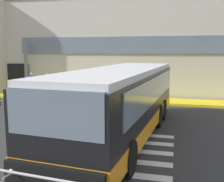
# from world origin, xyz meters

# --- Properties ---
(ground_plane) EXTENTS (80.00, 90.00, 0.02)m
(ground_plane) POSITION_xyz_m (0.00, 0.00, -0.01)
(ground_plane) COLOR #2B2B2D
(ground_plane) RESTS_ON ground
(bay_paint_stripes) EXTENTS (4.40, 3.96, 0.01)m
(bay_paint_stripes) POSITION_xyz_m (2.00, -4.20, 0.00)
(bay_paint_stripes) COLOR silver
(bay_paint_stripes) RESTS_ON ground
(terminal_building) EXTENTS (24.75, 13.80, 7.56)m
(terminal_building) POSITION_xyz_m (-0.69, 11.65, 3.78)
(terminal_building) COLOR beige
(terminal_building) RESTS_ON ground
(boarding_curb) EXTENTS (26.95, 2.00, 0.15)m
(boarding_curb) POSITION_xyz_m (0.00, 4.80, 0.07)
(boarding_curb) COLOR yellow
(boarding_curb) RESTS_ON ground
(entry_support_column) EXTENTS (0.28, 0.28, 3.82)m
(entry_support_column) POSITION_xyz_m (-6.91, 5.40, 2.06)
(entry_support_column) COLOR slate
(entry_support_column) RESTS_ON boarding_curb
(bus_main_foreground) EXTENTS (3.93, 10.73, 2.70)m
(bus_main_foreground) POSITION_xyz_m (2.14, -2.73, 1.33)
(bus_main_foreground) COLOR black
(bus_main_foreground) RESTS_ON ground
(passenger_near_column) EXTENTS (0.50, 0.52, 1.68)m
(passenger_near_column) POSITION_xyz_m (-6.13, 4.77, 1.11)
(passenger_near_column) COLOR #4C4233
(passenger_near_column) RESTS_ON boarding_curb
(passenger_by_doorway) EXTENTS (0.42, 0.47, 1.68)m
(passenger_by_doorway) POSITION_xyz_m (-4.82, 4.85, 1.08)
(passenger_by_doorway) COLOR #1E2338
(passenger_by_doorway) RESTS_ON boarding_curb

